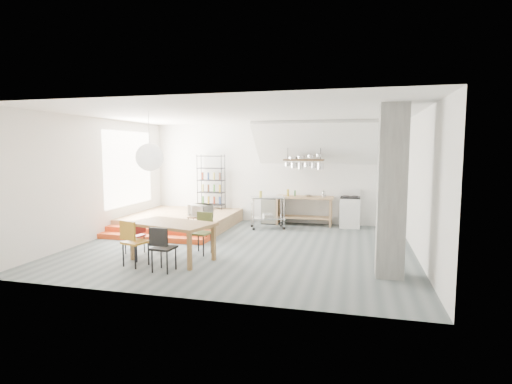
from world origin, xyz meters
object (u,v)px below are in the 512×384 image
(dining_table, at_px, (173,227))
(stove, at_px, (350,212))
(rolling_cart, at_px, (268,208))
(mini_fridge, at_px, (270,210))

(dining_table, bearing_deg, stove, 67.08)
(dining_table, xyz_separation_m, rolling_cart, (1.23, 3.84, -0.10))
(mini_fridge, bearing_deg, stove, -1.01)
(rolling_cart, bearing_deg, stove, -2.33)
(dining_table, height_order, mini_fridge, mini_fridge)
(stove, distance_m, mini_fridge, 2.50)
(rolling_cart, bearing_deg, mini_fridge, 76.18)
(dining_table, distance_m, rolling_cart, 4.03)
(stove, bearing_deg, dining_table, -127.87)
(stove, relative_size, rolling_cart, 1.07)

